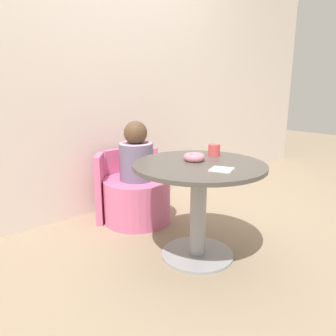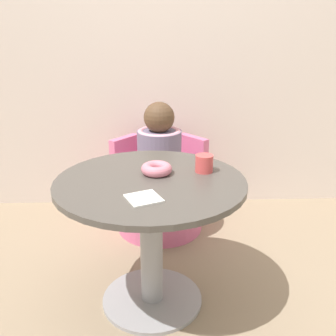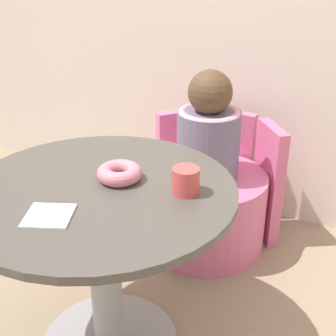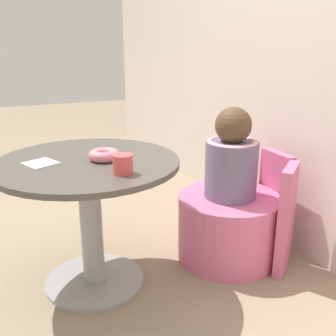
{
  "view_description": "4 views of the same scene",
  "coord_description": "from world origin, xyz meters",
  "px_view_note": "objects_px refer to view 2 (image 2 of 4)",
  "views": [
    {
      "loc": [
        -1.52,
        -1.34,
        1.09
      ],
      "look_at": [
        -0.06,
        0.3,
        0.53
      ],
      "focal_mm": 35.0,
      "sensor_mm": 36.0,
      "label": 1
    },
    {
      "loc": [
        -0.07,
        -1.57,
        1.24
      ],
      "look_at": [
        0.0,
        0.31,
        0.55
      ],
      "focal_mm": 42.0,
      "sensor_mm": 36.0,
      "label": 2
    },
    {
      "loc": [
        0.65,
        -1.0,
        1.27
      ],
      "look_at": [
        -0.04,
        0.33,
        0.54
      ],
      "focal_mm": 50.0,
      "sensor_mm": 36.0,
      "label": 3
    },
    {
      "loc": [
        1.57,
        -0.36,
        1.12
      ],
      "look_at": [
        -0.08,
        0.37,
        0.54
      ],
      "focal_mm": 42.0,
      "sensor_mm": 36.0,
      "label": 4
    }
  ],
  "objects_px": {
    "tub_chair": "(160,202)",
    "donut": "(157,169)",
    "child_figure": "(159,145)",
    "round_table": "(151,216)",
    "cup": "(204,163)"
  },
  "relations": [
    {
      "from": "tub_chair",
      "to": "donut",
      "type": "height_order",
      "value": "donut"
    },
    {
      "from": "donut",
      "to": "cup",
      "type": "relative_size",
      "value": 1.72
    },
    {
      "from": "round_table",
      "to": "cup",
      "type": "height_order",
      "value": "cup"
    },
    {
      "from": "round_table",
      "to": "donut",
      "type": "height_order",
      "value": "donut"
    },
    {
      "from": "tub_chair",
      "to": "donut",
      "type": "xyz_separation_m",
      "value": [
        -0.02,
        -0.65,
        0.47
      ]
    },
    {
      "from": "tub_chair",
      "to": "child_figure",
      "type": "xyz_separation_m",
      "value": [
        0.0,
        -0.0,
        0.38
      ]
    },
    {
      "from": "round_table",
      "to": "cup",
      "type": "relative_size",
      "value": 10.3
    },
    {
      "from": "round_table",
      "to": "child_figure",
      "type": "bearing_deg",
      "value": 86.18
    },
    {
      "from": "round_table",
      "to": "donut",
      "type": "xyz_separation_m",
      "value": [
        0.03,
        0.07,
        0.19
      ]
    },
    {
      "from": "cup",
      "to": "round_table",
      "type": "bearing_deg",
      "value": -159.42
    },
    {
      "from": "tub_chair",
      "to": "cup",
      "type": "bearing_deg",
      "value": -73.17
    },
    {
      "from": "child_figure",
      "to": "donut",
      "type": "height_order",
      "value": "child_figure"
    },
    {
      "from": "donut",
      "to": "child_figure",
      "type": "bearing_deg",
      "value": 88.16
    },
    {
      "from": "round_table",
      "to": "child_figure",
      "type": "distance_m",
      "value": 0.73
    },
    {
      "from": "round_table",
      "to": "tub_chair",
      "type": "relative_size",
      "value": 1.52
    }
  ]
}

